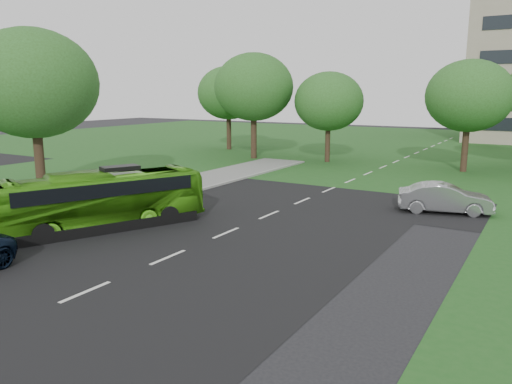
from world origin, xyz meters
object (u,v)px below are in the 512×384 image
at_px(tree_park_f, 228,93).
at_px(tree_park_a, 254,87).
at_px(sedan, 445,198).
at_px(tree_side_near, 33,84).
at_px(tree_park_c, 469,96).
at_px(tree_park_b, 329,101).
at_px(bus, 102,200).

bearing_deg(tree_park_f, tree_park_a, -39.38).
bearing_deg(sedan, tree_side_near, 95.27).
bearing_deg(tree_park_c, sedan, -84.79).
bearing_deg(tree_park_b, tree_park_f, 163.46).
height_order(tree_park_f, sedan, tree_park_f).
xyz_separation_m(tree_side_near, sedan, (21.97, 8.41, -6.03)).
xyz_separation_m(tree_park_b, sedan, (13.19, -15.30, -4.73)).
bearing_deg(tree_park_b, tree_side_near, -110.33).
bearing_deg(sedan, tree_park_a, 39.74).
relative_size(tree_park_b, sedan, 1.71).
relative_size(tree_park_a, tree_park_c, 1.13).
xyz_separation_m(tree_park_a, tree_park_c, (18.94, 1.53, -0.77)).
bearing_deg(tree_side_near, tree_park_b, 69.67).
height_order(bus, sedan, bus).
xyz_separation_m(tree_park_b, tree_park_f, (-13.66, 4.06, 0.74)).
relative_size(tree_park_f, bus, 0.95).
bearing_deg(tree_park_c, bus, -113.57).
bearing_deg(tree_park_b, tree_park_a, -169.94).
distance_m(tree_park_b, tree_park_c, 11.78).
height_order(tree_park_f, bus, tree_park_f).
height_order(tree_park_a, sedan, tree_park_a).
distance_m(bus, sedan, 17.57).
height_order(tree_park_a, tree_park_f, tree_park_a).
bearing_deg(tree_park_b, sedan, -49.25).
xyz_separation_m(tree_park_f, bus, (13.61, -30.89, -4.91)).
bearing_deg(tree_park_f, tree_park_b, -16.54).
height_order(tree_side_near, sedan, tree_side_near).
relative_size(tree_park_b, tree_park_c, 0.92).
height_order(tree_park_b, tree_side_near, tree_side_near).
distance_m(tree_side_near, bus, 10.76).
xyz_separation_m(tree_park_a, tree_side_near, (-1.62, -22.44, 0.00)).
height_order(tree_park_f, tree_side_near, tree_side_near).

